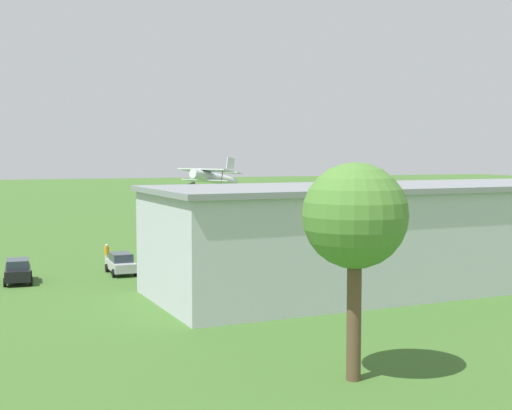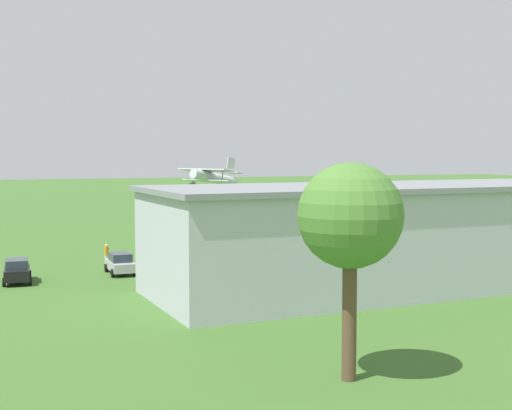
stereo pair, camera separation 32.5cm
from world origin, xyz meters
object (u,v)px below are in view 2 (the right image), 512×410
(person_walking_on_apron, at_px, (395,243))
(person_watching_takeoff, at_px, (149,257))
(car_black, at_px, (17,271))
(person_crossing_taxiway, at_px, (106,254))
(person_by_parked_cars, at_px, (416,239))
(windsock, at_px, (230,188))
(tree_near_perimeter_road, at_px, (350,218))
(car_silver, at_px, (120,263))
(biplane, at_px, (212,177))
(hangar, at_px, (388,236))
(person_beside_truck, at_px, (447,241))

(person_walking_on_apron, relative_size, person_watching_takeoff, 0.97)
(car_black, xyz_separation_m, person_watching_takeoff, (-10.39, -3.59, -0.06))
(person_crossing_taxiway, relative_size, person_by_parked_cars, 1.04)
(person_walking_on_apron, bearing_deg, windsock, -69.67)
(person_walking_on_apron, height_order, windsock, windsock)
(tree_near_perimeter_road, height_order, windsock, tree_near_perimeter_road)
(car_silver, distance_m, windsock, 32.58)
(car_black, relative_size, person_walking_on_apron, 2.55)
(person_watching_takeoff, relative_size, windsock, 0.28)
(biplane, distance_m, car_silver, 24.31)
(tree_near_perimeter_road, bearing_deg, biplane, -100.87)
(car_silver, relative_size, windsock, 0.68)
(hangar, height_order, car_black, hangar)
(person_beside_truck, distance_m, tree_near_perimeter_road, 42.97)
(car_silver, relative_size, person_walking_on_apron, 2.50)
(hangar, distance_m, person_walking_on_apron, 18.75)
(car_black, height_order, person_walking_on_apron, car_black)
(person_crossing_taxiway, relative_size, tree_near_perimeter_road, 0.20)
(person_crossing_taxiway, bearing_deg, person_walking_on_apron, 177.15)
(biplane, bearing_deg, person_crossing_taxiway, 46.58)
(car_silver, bearing_deg, biplane, -124.87)
(hangar, height_order, tree_near_perimeter_road, tree_near_perimeter_road)
(biplane, height_order, car_black, biplane)
(car_silver, bearing_deg, windsock, -123.99)
(car_silver, height_order, person_watching_takeoff, person_watching_takeoff)
(car_silver, xyz_separation_m, person_crossing_taxiway, (0.32, -4.77, 0.06))
(biplane, xyz_separation_m, person_beside_truck, (-18.80, 16.43, -5.94))
(car_black, relative_size, windsock, 0.69)
(person_beside_truck, relative_size, tree_near_perimeter_road, 0.18)
(biplane, xyz_separation_m, car_black, (21.08, 20.43, -5.85))
(windsock, bearing_deg, biplane, 58.38)
(person_walking_on_apron, relative_size, tree_near_perimeter_road, 0.18)
(hangar, relative_size, person_crossing_taxiway, 19.09)
(person_walking_on_apron, height_order, person_watching_takeoff, person_watching_takeoff)
(person_watching_takeoff, bearing_deg, person_by_parked_cars, -174.94)
(person_beside_truck, bearing_deg, person_watching_takeoff, 0.79)
(biplane, relative_size, person_by_parked_cars, 4.35)
(person_crossing_taxiway, distance_m, tree_near_perimeter_road, 34.61)
(person_by_parked_cars, bearing_deg, tree_near_perimeter_road, 52.75)
(person_watching_takeoff, bearing_deg, person_walking_on_apron, -177.81)
(car_black, xyz_separation_m, tree_near_perimeter_road, (-11.78, 27.98, 5.78))
(hangar, bearing_deg, person_by_parked_cars, -128.68)
(person_crossing_taxiway, xyz_separation_m, tree_near_perimeter_road, (-4.50, 33.83, 5.76))
(car_black, height_order, tree_near_perimeter_road, tree_near_perimeter_road)
(person_walking_on_apron, bearing_deg, car_black, 7.48)
(hangar, distance_m, person_crossing_taxiway, 23.89)
(person_crossing_taxiway, distance_m, windsock, 28.98)
(biplane, xyz_separation_m, person_by_parked_cars, (-16.55, 14.43, -5.86))
(person_by_parked_cars, bearing_deg, hangar, 51.32)
(car_silver, distance_m, person_by_parked_cars, 30.43)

